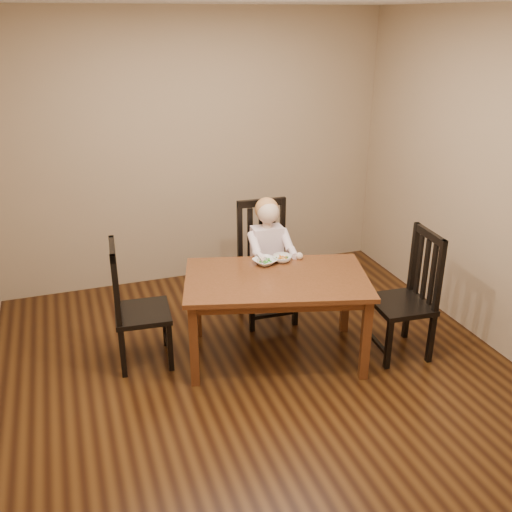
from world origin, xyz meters
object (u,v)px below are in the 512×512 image
object	(u,v)px
chair_right	(408,297)
toddler	(268,249)
dining_table	(276,287)
bowl_peas	(265,261)
bowl_veg	(282,258)
chair_child	(266,264)
chair_left	(135,307)

from	to	relation	value
chair_right	toddler	distance (m)	1.27
dining_table	chair_right	size ratio (longest dim) A/B	1.51
bowl_peas	bowl_veg	world-z (taller)	bowl_veg
dining_table	bowl_veg	distance (m)	0.33
bowl_peas	bowl_veg	size ratio (longest dim) A/B	1.15
chair_child	chair_left	bearing A→B (deg)	20.29
bowl_peas	bowl_veg	bearing A→B (deg)	2.11
chair_child	chair_right	bearing A→B (deg)	134.48
toddler	bowl_veg	xyz separation A→B (m)	(0.00, -0.35, 0.05)
chair_child	bowl_veg	size ratio (longest dim) A/B	6.83
chair_child	toddler	distance (m)	0.17
chair_left	toddler	bearing A→B (deg)	110.18
chair_right	toddler	world-z (taller)	chair_right
chair_left	dining_table	bearing A→B (deg)	80.03
chair_child	chair_left	size ratio (longest dim) A/B	1.06
chair_left	chair_child	bearing A→B (deg)	112.51
chair_right	dining_table	bearing A→B (deg)	78.64
dining_table	chair_left	distance (m)	1.12
chair_child	toddler	size ratio (longest dim) A/B	1.76
chair_left	chair_right	size ratio (longest dim) A/B	0.97
chair_left	bowl_veg	bearing A→B (deg)	94.40
chair_left	toddler	distance (m)	1.29
chair_right	bowl_peas	bearing A→B (deg)	65.79
bowl_veg	chair_right	bearing A→B (deg)	-32.92
chair_left	bowl_peas	size ratio (longest dim) A/B	5.58
toddler	bowl_peas	bearing A→B (deg)	68.81
dining_table	chair_right	xyz separation A→B (m)	(1.03, -0.29, -0.12)
bowl_peas	dining_table	bearing A→B (deg)	-90.25
dining_table	bowl_peas	size ratio (longest dim) A/B	8.69
chair_child	dining_table	bearing A→B (deg)	79.35
dining_table	bowl_veg	bearing A→B (deg)	60.35
bowl_peas	bowl_veg	distance (m)	0.16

